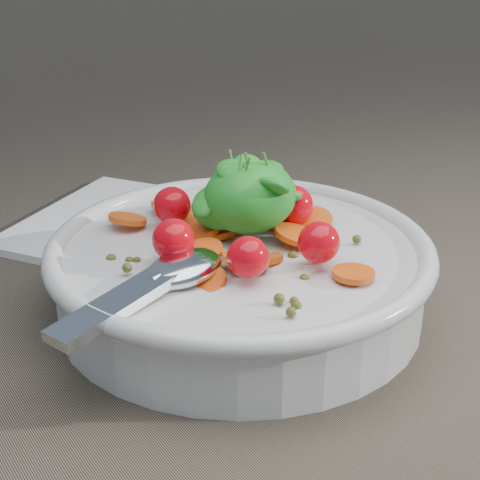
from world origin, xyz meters
TOP-DOWN VIEW (x-y plane):
  - ground at (0.00, 0.00)m, footprint 6.00×6.00m
  - bowl at (0.01, 0.01)m, footprint 0.28×0.26m
  - napkin at (0.00, 0.18)m, footprint 0.24×0.23m

SIDE VIEW (x-z plane):
  - ground at x=0.00m, z-range 0.00..0.00m
  - napkin at x=0.00m, z-range 0.00..0.01m
  - bowl at x=0.01m, z-range -0.02..0.09m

